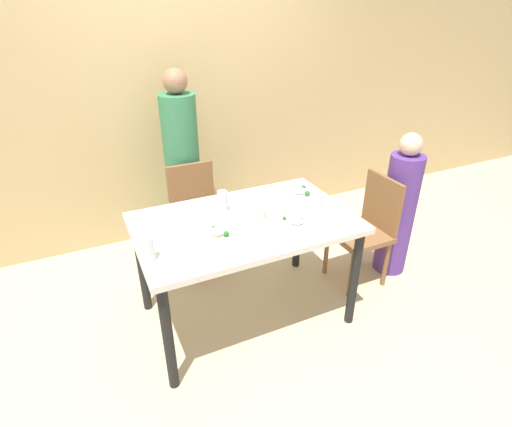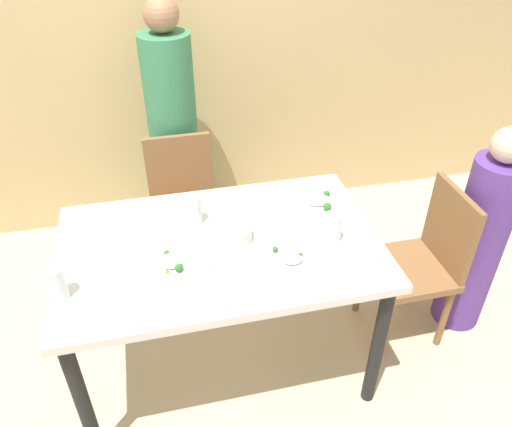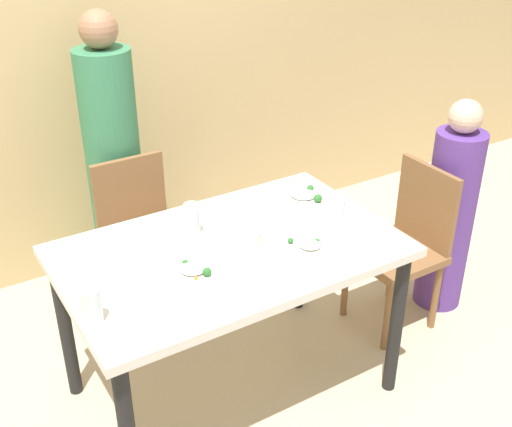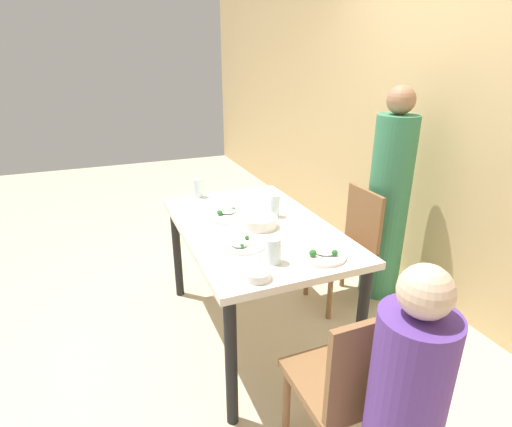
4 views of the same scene
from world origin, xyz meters
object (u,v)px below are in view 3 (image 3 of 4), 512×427
at_px(chair_adult_spot, 142,236).
at_px(bowl_curry, 236,236).
at_px(glass_water_tall, 92,306).
at_px(person_adult, 115,169).
at_px(person_child, 449,215).
at_px(plate_rice_adult, 307,198).
at_px(chair_child_spot, 405,242).

xyz_separation_m(chair_adult_spot, bowl_curry, (0.13, -0.75, 0.34)).
bearing_deg(chair_adult_spot, glass_water_tall, -119.80).
bearing_deg(glass_water_tall, person_adult, 66.78).
relative_size(chair_adult_spot, person_child, 0.74).
height_order(person_child, glass_water_tall, person_child).
xyz_separation_m(person_adult, bowl_curry, (0.13, -1.07, 0.08)).
bearing_deg(bowl_curry, plate_rice_adult, 17.66).
bearing_deg(chair_child_spot, plate_rice_adult, -106.99).
bearing_deg(person_child, plate_rice_adult, 169.08).
xyz_separation_m(chair_child_spot, person_child, (0.30, 0.00, 0.07)).
bearing_deg(plate_rice_adult, glass_water_tall, -163.03).
bearing_deg(plate_rice_adult, person_adult, 123.38).
distance_m(chair_adult_spot, person_adult, 0.41).
xyz_separation_m(chair_adult_spot, glass_water_tall, (-0.54, -0.95, 0.38)).
xyz_separation_m(chair_child_spot, bowl_curry, (-0.99, 0.01, 0.34)).
xyz_separation_m(person_child, plate_rice_adult, (-0.82, 0.16, 0.25)).
distance_m(chair_child_spot, person_child, 0.31).
height_order(bowl_curry, plate_rice_adult, bowl_curry).
height_order(chair_adult_spot, glass_water_tall, glass_water_tall).
height_order(person_adult, plate_rice_adult, person_adult).
relative_size(person_child, plate_rice_adult, 4.60).
bearing_deg(glass_water_tall, plate_rice_adult, 16.97).
distance_m(person_adult, glass_water_tall, 1.39).
bearing_deg(person_adult, chair_adult_spot, -90.00).
distance_m(person_child, bowl_curry, 1.32).
relative_size(chair_child_spot, person_child, 0.74).
xyz_separation_m(chair_child_spot, person_adult, (-1.12, 1.08, 0.26)).
xyz_separation_m(bowl_curry, plate_rice_adult, (0.47, 0.15, -0.02)).
height_order(person_adult, person_child, person_adult).
height_order(chair_child_spot, plate_rice_adult, chair_child_spot).
xyz_separation_m(chair_adult_spot, person_adult, (0.00, 0.32, 0.26)).
bearing_deg(bowl_curry, glass_water_tall, -163.51).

